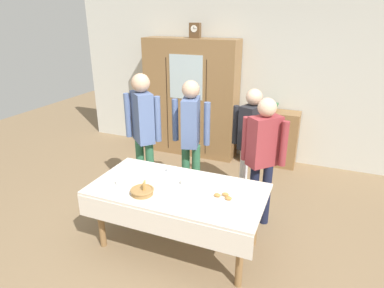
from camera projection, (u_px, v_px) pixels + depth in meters
ground_plane at (186, 234)px, 3.89m from camera, size 12.00×12.00×0.00m
back_wall at (246, 81)px, 5.68m from camera, size 6.40×0.10×2.70m
dining_table at (176, 197)px, 3.46m from camera, size 1.83×0.95×0.72m
wall_cabinet at (191, 98)px, 5.86m from camera, size 1.66×0.46×2.05m
mantel_clock at (195, 30)px, 5.41m from camera, size 0.18×0.11×0.24m
bookshelf_low at (270, 137)px, 5.60m from camera, size 0.91×0.35×0.94m
book_stack at (273, 107)px, 5.41m from camera, size 0.16×0.21×0.13m
tea_cup_mid_left at (184, 183)px, 3.50m from camera, size 0.13×0.13×0.06m
tea_cup_far_left at (170, 170)px, 3.79m from camera, size 0.13×0.13×0.06m
tea_cup_front_edge at (119, 183)px, 3.51m from camera, size 0.13×0.13×0.06m
bread_basket at (142, 191)px, 3.32m from camera, size 0.24×0.24×0.16m
pastry_plate at (223, 198)px, 3.24m from camera, size 0.28×0.28×0.05m
spoon_center at (226, 216)px, 2.97m from camera, size 0.12×0.02×0.01m
spoon_near_left at (136, 169)px, 3.86m from camera, size 0.12×0.02×0.01m
spoon_front_edge at (250, 211)px, 3.05m from camera, size 0.12×0.02×0.01m
person_near_right_end at (263, 151)px, 3.80m from camera, size 0.52×0.40×1.58m
person_by_cabinet at (191, 131)px, 4.25m from camera, size 0.52×0.40×1.67m
person_behind_table_right at (143, 126)px, 4.27m from camera, size 0.52×0.39×1.75m
person_behind_table_left at (251, 135)px, 4.32m from camera, size 0.52×0.41×1.56m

